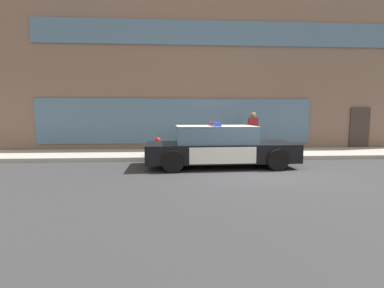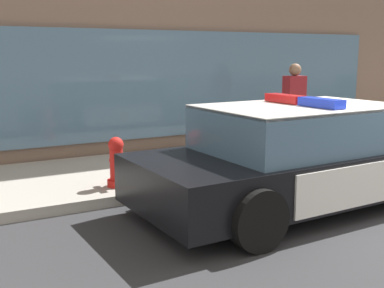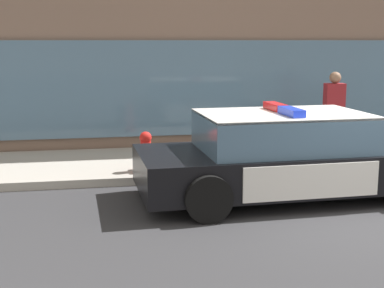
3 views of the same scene
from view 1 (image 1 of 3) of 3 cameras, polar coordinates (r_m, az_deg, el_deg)
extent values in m
plane|color=#303033|center=(9.12, 12.90, -5.20)|extent=(48.00, 48.00, 0.00)
cube|color=#A39E93|center=(12.23, 8.58, -1.94)|extent=(48.00, 2.74, 0.15)
cube|color=#7A6051|center=(17.60, 5.28, 12.70)|extent=(21.48, 8.02, 7.63)
cube|color=slate|center=(13.23, -3.21, 4.69)|extent=(12.89, 0.08, 2.10)
cube|color=#382D28|center=(16.08, 30.96, 2.65)|extent=(1.00, 0.08, 2.10)
cube|color=slate|center=(14.01, 8.08, 21.43)|extent=(18.04, 0.08, 1.10)
cube|color=black|center=(9.54, 5.78, -1.55)|extent=(5.02, 2.03, 0.60)
cube|color=silver|center=(9.96, 14.78, -0.45)|extent=(1.75, 1.89, 0.05)
cube|color=silver|center=(9.34, -4.70, -0.68)|extent=(1.45, 1.88, 0.05)
cube|color=silver|center=(10.45, 4.23, -0.88)|extent=(2.08, 0.10, 0.51)
cube|color=silver|center=(8.61, 6.37, -2.37)|extent=(2.08, 0.10, 0.51)
cube|color=yellow|center=(10.47, 4.22, -0.87)|extent=(0.22, 0.02, 0.26)
cube|color=slate|center=(9.45, 4.64, 1.86)|extent=(2.63, 1.77, 0.60)
cube|color=silver|center=(9.43, 4.65, 3.62)|extent=(2.63, 1.77, 0.04)
cube|color=red|center=(9.76, 4.31, 4.17)|extent=(0.22, 0.64, 0.11)
cube|color=blue|center=(9.10, 5.03, 4.04)|extent=(0.22, 0.64, 0.11)
cylinder|color=black|center=(10.89, 13.28, -1.60)|extent=(0.69, 0.24, 0.68)
cylinder|color=black|center=(9.15, 17.04, -3.11)|extent=(0.69, 0.24, 0.68)
cylinder|color=black|center=(10.31, -4.21, -1.87)|extent=(0.69, 0.24, 0.68)
cylinder|color=black|center=(8.46, -3.92, -3.59)|extent=(0.69, 0.24, 0.68)
cylinder|color=red|center=(11.07, -6.99, -2.09)|extent=(0.28, 0.28, 0.10)
cylinder|color=red|center=(11.04, -7.01, -0.67)|extent=(0.19, 0.19, 0.45)
sphere|color=red|center=(11.01, -7.03, 0.83)|extent=(0.22, 0.22, 0.22)
cylinder|color=#B21E19|center=(11.00, -7.04, 1.23)|extent=(0.06, 0.06, 0.05)
cylinder|color=#B21E19|center=(10.89, -7.06, -0.65)|extent=(0.09, 0.10, 0.09)
cylinder|color=#B21E19|center=(11.18, -6.97, -0.47)|extent=(0.09, 0.10, 0.09)
cylinder|color=#B21E19|center=(11.03, -6.23, -0.76)|extent=(0.10, 0.12, 0.12)
cylinder|color=#23232D|center=(12.38, 12.25, 0.42)|extent=(0.28, 0.28, 0.85)
cube|color=maroon|center=(12.34, 12.33, 3.82)|extent=(0.42, 0.29, 0.62)
sphere|color=#8C664C|center=(12.33, 12.37, 5.82)|extent=(0.24, 0.24, 0.24)
camera|label=2|loc=(5.37, -37.48, 7.95)|focal=45.18mm
camera|label=3|loc=(2.13, -58.57, 23.94)|focal=51.20mm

